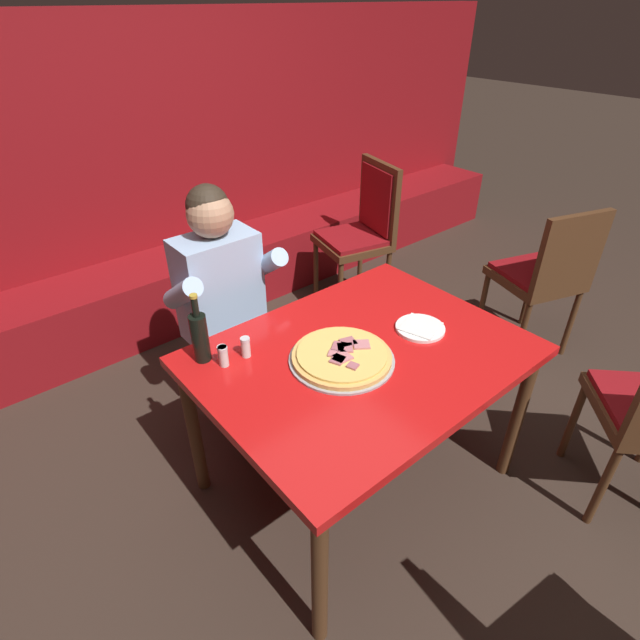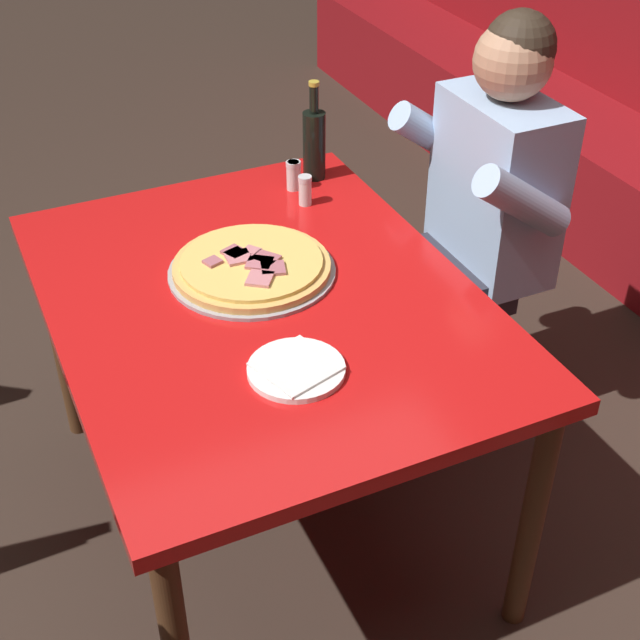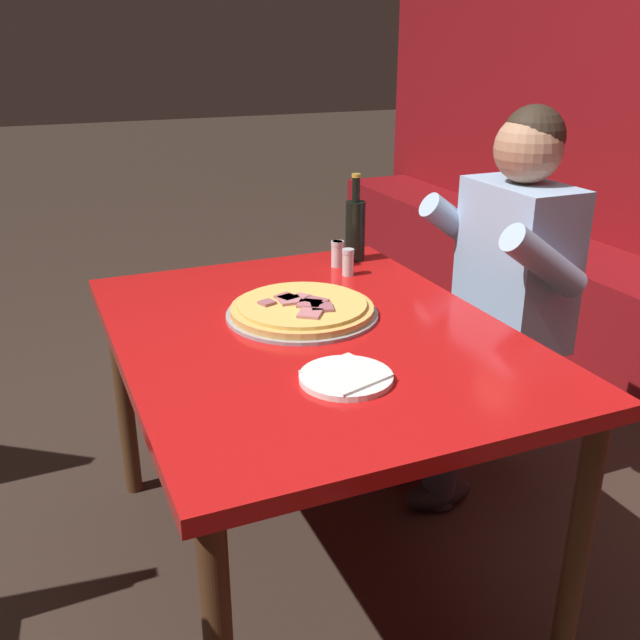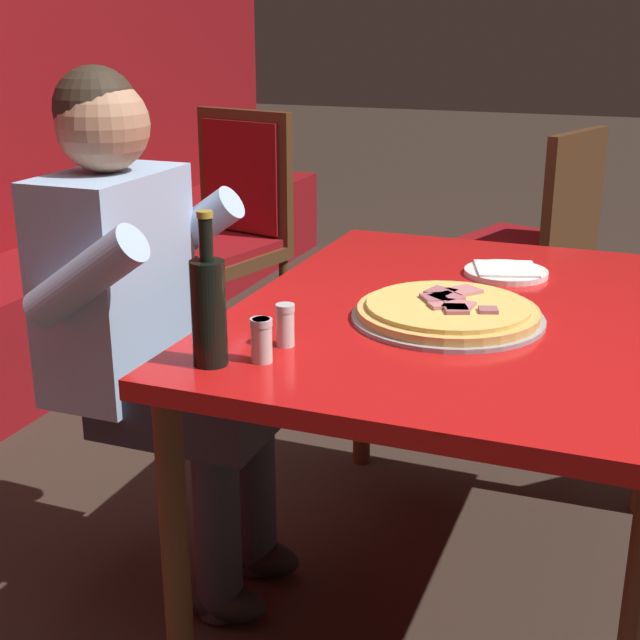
# 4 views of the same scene
# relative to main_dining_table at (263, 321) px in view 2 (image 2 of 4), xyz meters

# --- Properties ---
(ground_plane) EXTENTS (24.00, 24.00, 0.00)m
(ground_plane) POSITION_rel_main_dining_table_xyz_m (0.00, 0.00, -0.68)
(ground_plane) COLOR #33261E
(main_dining_table) EXTENTS (1.29, 0.98, 0.75)m
(main_dining_table) POSITION_rel_main_dining_table_xyz_m (0.00, 0.00, 0.00)
(main_dining_table) COLOR #4C2D19
(main_dining_table) RESTS_ON ground_plane
(pizza) EXTENTS (0.41, 0.41, 0.05)m
(pizza) POSITION_rel_main_dining_table_xyz_m (-0.10, 0.01, 0.10)
(pizza) COLOR #9E9EA3
(pizza) RESTS_ON main_dining_table
(plate_white_paper) EXTENTS (0.21, 0.21, 0.02)m
(plate_white_paper) POSITION_rel_main_dining_table_xyz_m (0.30, -0.04, 0.09)
(plate_white_paper) COLOR white
(plate_white_paper) RESTS_ON main_dining_table
(beer_bottle) EXTENTS (0.07, 0.07, 0.29)m
(beer_bottle) POSITION_rel_main_dining_table_xyz_m (-0.51, 0.37, 0.19)
(beer_bottle) COLOR black
(beer_bottle) RESTS_ON main_dining_table
(shaker_parmesan) EXTENTS (0.04, 0.04, 0.09)m
(shaker_parmesan) POSITION_rel_main_dining_table_xyz_m (-0.47, 0.29, 0.12)
(shaker_parmesan) COLOR silver
(shaker_parmesan) RESTS_ON main_dining_table
(shaker_black_pepper) EXTENTS (0.04, 0.04, 0.09)m
(shaker_black_pepper) POSITION_rel_main_dining_table_xyz_m (-0.37, 0.28, 0.12)
(shaker_black_pepper) COLOR silver
(shaker_black_pepper) RESTS_ON main_dining_table
(shaker_red_pepper_flakes) EXTENTS (0.04, 0.04, 0.09)m
(shaker_red_pepper_flakes) POSITION_rel_main_dining_table_xyz_m (-0.47, 0.28, 0.12)
(shaker_red_pepper_flakes) COLOR silver
(shaker_red_pepper_flakes) RESTS_ON main_dining_table
(diner_seated_blue_shirt) EXTENTS (0.53, 0.53, 1.27)m
(diner_seated_blue_shirt) POSITION_rel_main_dining_table_xyz_m (-0.19, 0.71, 0.03)
(diner_seated_blue_shirt) COLOR black
(diner_seated_blue_shirt) RESTS_ON ground_plane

